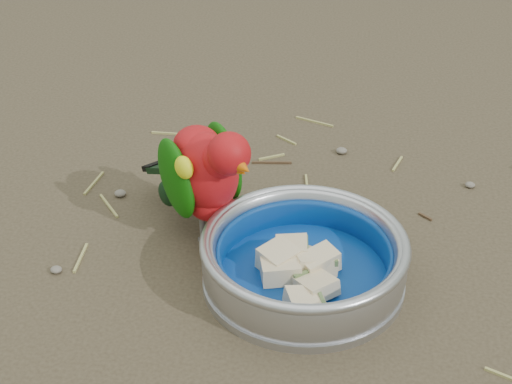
# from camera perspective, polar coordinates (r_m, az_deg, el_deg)

# --- Properties ---
(ground) EXTENTS (60.00, 60.00, 0.00)m
(ground) POSITION_cam_1_polar(r_m,az_deg,el_deg) (0.87, 0.93, -7.93)
(ground) COLOR #463B2B
(food_bowl) EXTENTS (0.23, 0.23, 0.02)m
(food_bowl) POSITION_cam_1_polar(r_m,az_deg,el_deg) (0.89, 3.46, -6.22)
(food_bowl) COLOR #B2B2BA
(food_bowl) RESTS_ON ground
(bowl_wall) EXTENTS (0.23, 0.23, 0.04)m
(bowl_wall) POSITION_cam_1_polar(r_m,az_deg,el_deg) (0.87, 3.52, -4.69)
(bowl_wall) COLOR #B2B2BA
(bowl_wall) RESTS_ON food_bowl
(fruit_wedges) EXTENTS (0.14, 0.14, 0.03)m
(fruit_wedges) POSITION_cam_1_polar(r_m,az_deg,el_deg) (0.88, 3.51, -5.05)
(fruit_wedges) COLOR beige
(fruit_wedges) RESTS_ON food_bowl
(lory_parrot) EXTENTS (0.20, 0.20, 0.16)m
(lory_parrot) POSITION_cam_1_polar(r_m,az_deg,el_deg) (0.93, -3.62, 0.79)
(lory_parrot) COLOR #AD0F13
(lory_parrot) RESTS_ON ground
(ground_debris) EXTENTS (0.90, 0.80, 0.01)m
(ground_debris) POSITION_cam_1_polar(r_m,az_deg,el_deg) (0.91, 3.25, -5.96)
(ground_debris) COLOR tan
(ground_debris) RESTS_ON ground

